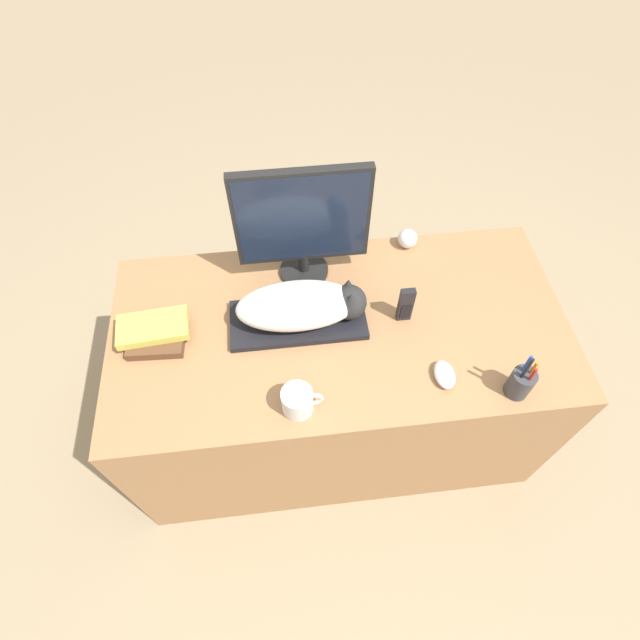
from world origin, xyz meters
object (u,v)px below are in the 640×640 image
Objects in this scene: monitor at (302,222)px; pen_cup at (521,382)px; phone at (406,305)px; computer_mouse at (445,375)px; keyboard at (298,320)px; coffee_mug at (298,401)px; cat at (305,305)px; baseball at (408,239)px; book_stack at (155,332)px.

pen_cup is (0.57, -0.53, -0.18)m from monitor.
computer_mouse is at bearing -72.01° from phone.
keyboard is 2.25× the size of pen_cup.
monitor reaches higher than keyboard.
monitor reaches higher than coffee_mug.
pen_cup is at bearing -28.66° from cat.
monitor is 3.57× the size of coffee_mug.
baseball is at bearing 36.51° from cat.
keyboard is 0.45m from book_stack.
pen_cup is (0.59, -0.32, -0.04)m from cat.
keyboard is 3.59× the size of coffee_mug.
baseball is (0.01, 0.55, 0.02)m from computer_mouse.
phone is (-0.08, 0.23, 0.05)m from computer_mouse.
baseball is at bearing 107.32° from pen_cup.
cat is 0.26m from monitor.
coffee_mug is 1.75× the size of baseball.
monitor reaches higher than book_stack.
baseball is (0.38, 0.08, -0.20)m from monitor.
monitor is 0.80m from pen_cup.
book_stack is (-0.49, -0.22, -0.21)m from monitor.
phone is (0.34, -0.02, 0.06)m from keyboard.
monitor is at bearing 142.46° from phone.
coffee_mug is 0.64m from pen_cup.
coffee_mug is at bearing 178.08° from pen_cup.
coffee_mug is 0.46m from phone.
computer_mouse is at bearing -50.89° from monitor.
pen_cup is 0.65m from baseball.
book_stack is (-0.47, -0.01, -0.06)m from cat.
phone is at bearing -3.66° from keyboard.
phone is (-0.08, -0.32, 0.03)m from baseball.
pen_cup is at bearing -72.68° from baseball.
coffee_mug is 0.74m from baseball.
cat is 0.47m from computer_mouse.
pen_cup is 1.38× the size of phone.
cat is 5.92× the size of baseball.
monitor is at bearing 129.11° from computer_mouse.
book_stack is at bearing -160.94° from baseball.
cat is 0.67m from pen_cup.
pen_cup is at bearing -47.69° from phone.
monitor is 0.41m from phone.
book_stack is at bearing 178.95° from phone.
pen_cup reaches higher than book_stack.
computer_mouse is 0.90m from book_stack.
computer_mouse is at bearing 160.83° from pen_cup.
keyboard is 0.35m from phone.
cat is (0.02, 0.00, 0.08)m from keyboard.
cat reaches higher than coffee_mug.
monitor is at bearing 79.13° from keyboard.
cat is at bearing 0.88° from book_stack.
keyboard is at bearing -100.87° from monitor.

